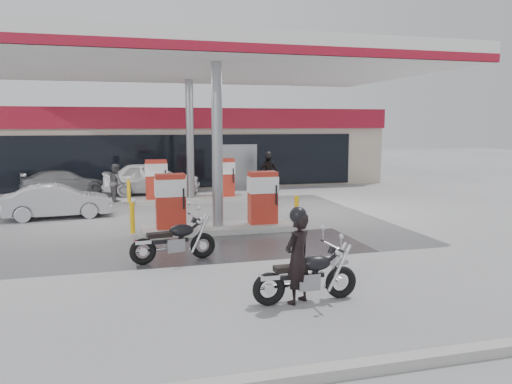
# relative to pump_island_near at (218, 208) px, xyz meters

# --- Properties ---
(ground) EXTENTS (90.00, 90.00, 0.00)m
(ground) POSITION_rel_pump_island_near_xyz_m (0.00, -2.00, -0.71)
(ground) COLOR gray
(ground) RESTS_ON ground
(wet_patch) EXTENTS (6.00, 3.00, 0.00)m
(wet_patch) POSITION_rel_pump_island_near_xyz_m (0.50, -2.00, -0.71)
(wet_patch) COLOR #4C4C4F
(wet_patch) RESTS_ON ground
(drain_cover) EXTENTS (0.70, 0.70, 0.01)m
(drain_cover) POSITION_rel_pump_island_near_xyz_m (2.00, -4.00, -0.71)
(drain_cover) COLOR #38383A
(drain_cover) RESTS_ON ground
(kerb) EXTENTS (28.00, 0.25, 0.15)m
(kerb) POSITION_rel_pump_island_near_xyz_m (0.00, -9.00, -0.64)
(kerb) COLOR gray
(kerb) RESTS_ON ground
(store_building) EXTENTS (22.00, 8.22, 4.00)m
(store_building) POSITION_rel_pump_island_near_xyz_m (0.01, 13.94, 1.30)
(store_building) COLOR beige
(store_building) RESTS_ON ground
(canopy) EXTENTS (16.00, 10.02, 5.51)m
(canopy) POSITION_rel_pump_island_near_xyz_m (0.00, 3.00, 4.56)
(canopy) COLOR silver
(canopy) RESTS_ON ground
(pump_island_near) EXTENTS (5.14, 1.30, 1.78)m
(pump_island_near) POSITION_rel_pump_island_near_xyz_m (0.00, 0.00, 0.00)
(pump_island_near) COLOR #9E9E99
(pump_island_near) RESTS_ON ground
(pump_island_far) EXTENTS (5.14, 1.30, 1.78)m
(pump_island_far) POSITION_rel_pump_island_near_xyz_m (0.00, 6.00, 0.00)
(pump_island_far) COLOR #9E9E99
(pump_island_far) RESTS_ON ground
(main_motorcycle) EXTENTS (2.01, 0.77, 1.03)m
(main_motorcycle) POSITION_rel_pump_island_near_xyz_m (0.44, -6.34, -0.25)
(main_motorcycle) COLOR black
(main_motorcycle) RESTS_ON ground
(biker_main) EXTENTS (0.72, 0.66, 1.66)m
(biker_main) POSITION_rel_pump_island_near_xyz_m (0.25, -6.34, 0.12)
(biker_main) COLOR black
(biker_main) RESTS_ON ground
(parked_motorcycle) EXTENTS (2.05, 0.78, 1.06)m
(parked_motorcycle) POSITION_rel_pump_island_near_xyz_m (-1.60, -2.99, -0.24)
(parked_motorcycle) COLOR black
(parked_motorcycle) RESTS_ON ground
(sedan_white) EXTENTS (4.52, 2.16, 1.49)m
(sedan_white) POSITION_rel_pump_island_near_xyz_m (-1.42, 8.76, 0.04)
(sedan_white) COLOR white
(sedan_white) RESTS_ON ground
(attendant) EXTENTS (0.74, 0.87, 1.58)m
(attendant) POSITION_rel_pump_island_near_xyz_m (-2.99, 7.00, 0.08)
(attendant) COLOR #525156
(attendant) RESTS_ON ground
(hatchback_silver) EXTENTS (3.65, 1.58, 1.17)m
(hatchback_silver) POSITION_rel_pump_island_near_xyz_m (-4.92, 3.60, -0.13)
(hatchback_silver) COLOR #A9AAB1
(hatchback_silver) RESTS_ON ground
(parked_car_left) EXTENTS (4.13, 2.54, 1.12)m
(parked_car_left) POSITION_rel_pump_island_near_xyz_m (-5.34, 10.00, -0.15)
(parked_car_left) COLOR gray
(parked_car_left) RESTS_ON ground
(parked_car_right) EXTENTS (4.28, 2.51, 1.12)m
(parked_car_right) POSITION_rel_pump_island_near_xyz_m (8.88, 12.00, -0.15)
(parked_car_right) COLOR black
(parked_car_right) RESTS_ON ground
(biker_walking) EXTENTS (1.13, 0.68, 1.80)m
(biker_walking) POSITION_rel_pump_island_near_xyz_m (4.00, 8.20, 0.19)
(biker_walking) COLOR black
(biker_walking) RESTS_ON ground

